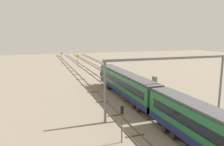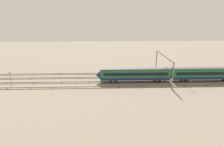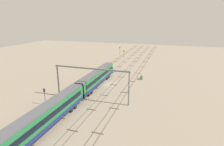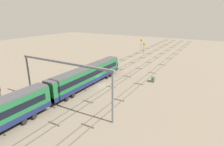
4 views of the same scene
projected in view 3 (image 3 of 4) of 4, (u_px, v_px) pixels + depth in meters
name	position (u px, v px, depth m)	size (l,w,h in m)	color
ground_plane	(107.00, 84.00, 60.26)	(202.35, 202.35, 0.00)	gray
track_near_foreground	(129.00, 86.00, 58.04)	(186.35, 2.40, 0.16)	#59544C
track_second_near	(114.00, 85.00, 59.51)	(186.35, 2.40, 0.16)	#59544C
track_with_train	(100.00, 83.00, 60.97)	(186.35, 2.40, 0.16)	#59544C
track_second_far	(86.00, 82.00, 62.43)	(186.35, 2.40, 0.16)	#59544C
overhead_gantry	(91.00, 76.00, 46.67)	(0.40, 20.49, 8.80)	slate
speed_sign_near_foreground	(124.00, 53.00, 96.49)	(0.14, 0.99, 4.86)	#4C4C51
speed_sign_mid_trackside	(120.00, 50.00, 106.16)	(0.14, 1.03, 5.06)	#4C4C51
signal_light_trackside_departure	(45.00, 94.00, 45.08)	(0.31, 0.32, 4.31)	#4C4C51
relay_cabinet	(142.00, 77.00, 64.84)	(1.42, 0.76, 1.41)	#597259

